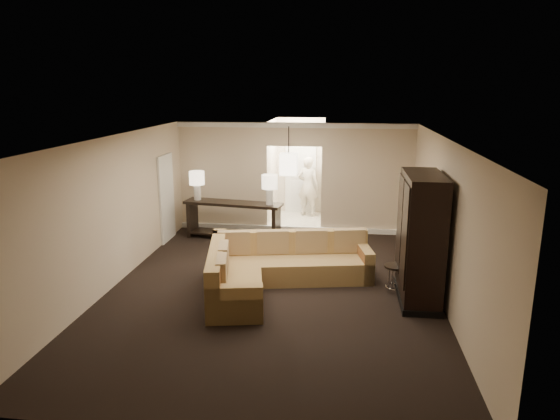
# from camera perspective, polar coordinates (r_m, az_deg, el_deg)

# --- Properties ---
(ground) EXTENTS (8.00, 8.00, 0.00)m
(ground) POSITION_cam_1_polar(r_m,az_deg,el_deg) (9.35, -0.88, -9.18)
(ground) COLOR black
(ground) RESTS_ON ground
(wall_back) EXTENTS (6.00, 0.04, 2.80)m
(wall_back) POSITION_cam_1_polar(r_m,az_deg,el_deg) (12.77, 1.61, 3.71)
(wall_back) COLOR beige
(wall_back) RESTS_ON ground
(wall_front) EXTENTS (6.00, 0.04, 2.80)m
(wall_front) POSITION_cam_1_polar(r_m,az_deg,el_deg) (5.20, -7.26, -12.13)
(wall_front) COLOR beige
(wall_front) RESTS_ON ground
(wall_left) EXTENTS (0.04, 8.00, 2.80)m
(wall_left) POSITION_cam_1_polar(r_m,az_deg,el_deg) (9.77, -18.62, -0.25)
(wall_left) COLOR beige
(wall_left) RESTS_ON ground
(wall_right) EXTENTS (0.04, 8.00, 2.80)m
(wall_right) POSITION_cam_1_polar(r_m,az_deg,el_deg) (8.99, 18.39, -1.43)
(wall_right) COLOR beige
(wall_right) RESTS_ON ground
(ceiling) EXTENTS (6.00, 8.00, 0.02)m
(ceiling) POSITION_cam_1_polar(r_m,az_deg,el_deg) (8.64, -0.95, 8.15)
(ceiling) COLOR white
(ceiling) RESTS_ON wall_back
(crown_molding) EXTENTS (6.00, 0.10, 0.12)m
(crown_molding) POSITION_cam_1_polar(r_m,az_deg,el_deg) (12.55, 1.63, 9.65)
(crown_molding) COLOR white
(crown_molding) RESTS_ON wall_back
(baseboard) EXTENTS (6.00, 0.10, 0.12)m
(baseboard) POSITION_cam_1_polar(r_m,az_deg,el_deg) (13.03, 1.55, -2.14)
(baseboard) COLOR white
(baseboard) RESTS_ON ground
(side_door) EXTENTS (0.05, 0.90, 2.10)m
(side_door) POSITION_cam_1_polar(r_m,az_deg,el_deg) (12.34, -12.82, 1.34)
(side_door) COLOR white
(side_door) RESTS_ON ground
(foyer) EXTENTS (1.44, 2.02, 2.80)m
(foyer) POSITION_cam_1_polar(r_m,az_deg,el_deg) (14.11, 2.15, 4.27)
(foyer) COLOR beige
(foyer) RESTS_ON ground
(sectional_sofa) EXTENTS (3.19, 2.87, 0.92)m
(sectional_sofa) POSITION_cam_1_polar(r_m,az_deg,el_deg) (9.40, -0.70, -6.64)
(sectional_sofa) COLOR brown
(sectional_sofa) RESTS_ON ground
(coffee_table) EXTENTS (1.10, 1.10, 0.43)m
(coffee_table) POSITION_cam_1_polar(r_m,az_deg,el_deg) (10.22, -0.97, -5.87)
(coffee_table) COLOR silver
(coffee_table) RESTS_ON ground
(console_table) EXTENTS (2.48, 0.90, 0.94)m
(console_table) POSITION_cam_1_polar(r_m,az_deg,el_deg) (12.28, -5.36, -0.80)
(console_table) COLOR black
(console_table) RESTS_ON ground
(armoire) EXTENTS (0.67, 1.56, 2.25)m
(armoire) POSITION_cam_1_polar(r_m,az_deg,el_deg) (8.97, 15.70, -3.40)
(armoire) COLOR black
(armoire) RESTS_ON ground
(drink_table) EXTENTS (0.40, 0.40, 0.51)m
(drink_table) POSITION_cam_1_polar(r_m,az_deg,el_deg) (9.42, 13.02, -7.00)
(drink_table) COLOR black
(drink_table) RESTS_ON ground
(table_lamp_left) EXTENTS (0.37, 0.37, 0.72)m
(table_lamp_left) POSITION_cam_1_polar(r_m,az_deg,el_deg) (12.45, -9.48, 3.31)
(table_lamp_left) COLOR silver
(table_lamp_left) RESTS_ON console_table
(table_lamp_right) EXTENTS (0.37, 0.37, 0.72)m
(table_lamp_right) POSITION_cam_1_polar(r_m,az_deg,el_deg) (11.79, -1.20, 2.90)
(table_lamp_right) COLOR silver
(table_lamp_right) RESTS_ON console_table
(pendant_light) EXTENTS (0.38, 0.38, 1.09)m
(pendant_light) POSITION_cam_1_polar(r_m,az_deg,el_deg) (11.41, 0.99, 5.28)
(pendant_light) COLOR black
(pendant_light) RESTS_ON ceiling
(person) EXTENTS (0.81, 0.68, 1.92)m
(person) POSITION_cam_1_polar(r_m,az_deg,el_deg) (14.40, 3.24, 3.09)
(person) COLOR beige
(person) RESTS_ON ground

